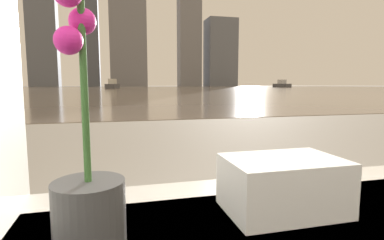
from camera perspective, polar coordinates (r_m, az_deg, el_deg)
potted_orchid at (r=0.55m, az=-19.27°, el=-12.34°), size 0.12×0.12×0.44m
towel_stack at (r=0.71m, az=16.90°, el=-11.71°), size 0.25×0.17×0.12m
harbor_water at (r=61.75m, az=-13.99°, el=5.87°), size 180.00×110.00×0.01m
harbor_boat_2 at (r=84.14m, az=16.75°, el=6.48°), size 2.66×5.66×2.04m
harbor_boat_4 at (r=59.98m, az=-14.90°, el=6.45°), size 2.81×5.17×1.84m
skyline_tower_3 at (r=121.53m, az=-12.31°, el=20.80°), size 13.29×10.89×60.97m
skyline_tower_5 at (r=125.67m, az=5.43°, el=12.56°), size 11.76×9.60×26.89m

